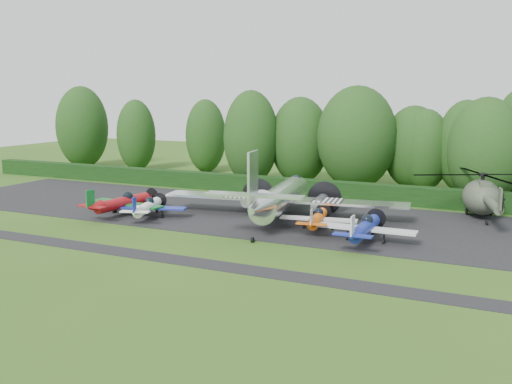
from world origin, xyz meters
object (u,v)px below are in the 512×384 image
at_px(light_plane_orange, 318,218).
at_px(helicopter, 482,194).
at_px(light_plane_red, 123,202).
at_px(light_plane_white, 148,207).
at_px(light_plane_blue, 365,228).
at_px(transport_plane, 279,198).

relative_size(light_plane_orange, helicopter, 0.45).
xyz_separation_m(light_plane_red, light_plane_orange, (18.64, 2.22, -0.23)).
relative_size(light_plane_white, light_plane_blue, 0.90).
bearing_deg(light_plane_orange, light_plane_white, -161.98).
distance_m(light_plane_white, light_plane_orange, 15.93).
xyz_separation_m(light_plane_orange, helicopter, (12.11, 11.26, 1.19)).
bearing_deg(light_plane_blue, light_plane_red, -179.90).
xyz_separation_m(transport_plane, light_plane_blue, (9.24, -4.92, -0.83)).
bearing_deg(transport_plane, light_plane_blue, -19.78).
relative_size(light_plane_red, light_plane_blue, 1.04).
bearing_deg(light_plane_blue, helicopter, 62.37).
bearing_deg(helicopter, transport_plane, -139.28).
bearing_deg(light_plane_blue, light_plane_orange, 152.74).
bearing_deg(light_plane_red, light_plane_orange, -0.06).
bearing_deg(light_plane_white, light_plane_blue, 16.08).
height_order(transport_plane, light_plane_blue, transport_plane).
height_order(light_plane_orange, helicopter, helicopter).
distance_m(light_plane_red, light_plane_orange, 18.77).
distance_m(light_plane_white, light_plane_blue, 20.45).
xyz_separation_m(light_plane_red, light_plane_blue, (23.32, -0.27, -0.05)).
height_order(light_plane_red, light_plane_blue, light_plane_red).
relative_size(transport_plane, light_plane_orange, 3.34).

